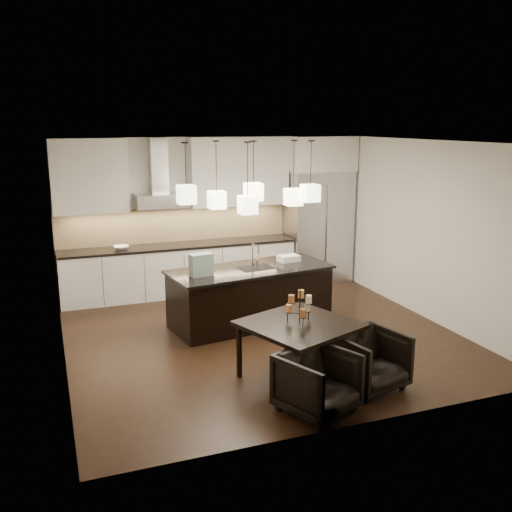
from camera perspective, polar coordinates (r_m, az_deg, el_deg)
name	(u,v)px	position (r m, az deg, el deg)	size (l,w,h in m)	color
floor	(261,335)	(8.51, 0.48, -7.92)	(5.50, 5.50, 0.02)	black
ceiling	(261,141)	(7.93, 0.52, 11.43)	(5.50, 5.50, 0.02)	white
wall_back	(208,213)	(10.68, -4.83, 4.28)	(5.50, 0.02, 2.80)	silver
wall_front	(362,296)	(5.69, 10.51, -4.00)	(5.50, 0.02, 2.80)	silver
wall_left	(56,258)	(7.59, -19.35, -0.18)	(0.02, 5.50, 2.80)	silver
wall_right	(423,229)	(9.43, 16.37, 2.57)	(0.02, 5.50, 2.80)	silver
refrigerator	(318,227)	(11.14, 6.21, 2.93)	(1.20, 0.72, 2.15)	#B7B7BA
fridge_panel	(320,154)	(10.98, 6.40, 10.13)	(1.26, 0.72, 0.65)	silver
lower_cabinets	(181,270)	(10.42, -7.54, -1.42)	(4.21, 0.62, 0.88)	silver
countertop	(180,245)	(10.31, -7.62, 1.05)	(4.21, 0.66, 0.04)	black
backsplash	(176,224)	(10.53, -8.04, 3.15)	(4.21, 0.02, 0.63)	#D9C089
upper_cab_left	(89,176)	(10.04, -16.34, 7.67)	(1.25, 0.35, 1.25)	silver
upper_cab_right	(239,171)	(10.57, -1.71, 8.46)	(1.86, 0.35, 1.25)	silver
hood_canopy	(161,200)	(10.16, -9.48, 5.50)	(0.90, 0.52, 0.24)	#B7B7BA
hood_chimney	(158,165)	(10.20, -9.73, 8.91)	(0.30, 0.28, 0.96)	#B7B7BA
fruit_bowl	(121,248)	(10.08, -13.33, 0.82)	(0.26, 0.26, 0.06)	silver
island_body	(250,297)	(8.84, -0.59, -4.12)	(2.41, 0.96, 0.85)	black
island_top	(250,269)	(8.71, -0.60, -1.34)	(2.49, 1.04, 0.04)	black
faucet	(253,254)	(8.79, -0.34, 0.16)	(0.10, 0.23, 0.37)	silver
tote_bag	(201,265)	(8.28, -5.51, -0.88)	(0.33, 0.17, 0.33)	#1C513F
food_container	(289,258)	(9.14, 3.27, -0.23)	(0.33, 0.23, 0.10)	silver
dining_table	(299,351)	(7.03, 4.33, -9.43)	(1.19, 1.19, 0.72)	black
candelabra	(300,306)	(6.83, 4.41, -5.03)	(0.34, 0.34, 0.42)	black
candle_a	(308,307)	(6.94, 5.19, -5.11)	(0.07, 0.07, 0.10)	beige
candle_b	(289,308)	(6.88, 3.33, -5.24)	(0.07, 0.07, 0.10)	#D28240
candle_c	(303,313)	(6.72, 4.70, -5.70)	(0.07, 0.07, 0.10)	#995328
candle_d	(301,294)	(6.93, 4.53, -3.79)	(0.07, 0.07, 0.10)	#D28240
candle_e	(291,299)	(6.73, 3.57, -4.30)	(0.07, 0.07, 0.10)	#995328
candle_f	(309,299)	(6.73, 5.30, -4.33)	(0.07, 0.07, 0.10)	beige
armchair_left	(318,383)	(6.30, 6.18, -12.47)	(0.73, 0.75, 0.68)	black
armchair_right	(370,360)	(6.93, 11.30, -10.19)	(0.72, 0.75, 0.68)	black
pendant_a	(186,195)	(8.02, -6.97, 6.12)	(0.24, 0.24, 0.26)	beige
pendant_b	(217,200)	(8.59, -3.95, 5.62)	(0.24, 0.24, 0.26)	beige
pendant_c	(253,192)	(8.49, -0.26, 6.43)	(0.24, 0.24, 0.26)	beige
pendant_d	(293,197)	(8.88, 3.75, 5.90)	(0.24, 0.24, 0.26)	beige
pendant_e	(310,193)	(8.72, 5.45, 6.28)	(0.24, 0.24, 0.26)	beige
pendant_f	(248,205)	(8.18, -0.84, 5.13)	(0.24, 0.24, 0.26)	beige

